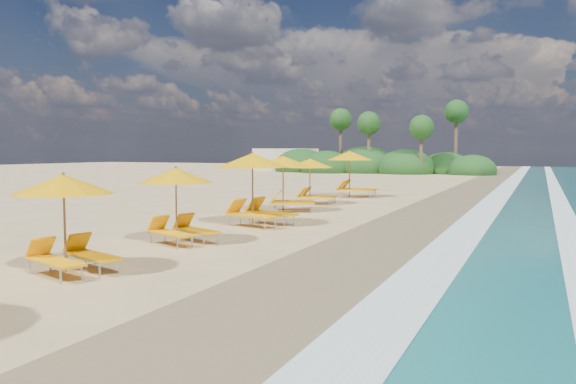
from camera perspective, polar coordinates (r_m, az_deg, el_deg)
ground at (r=18.65m, az=0.00°, el=-3.68°), size 160.00×160.00×0.00m
wet_sand at (r=17.40m, az=12.12°, el=-4.33°), size 4.00×160.00×0.01m
surf_foam at (r=17.05m, az=21.06°, el=-4.63°), size 4.00×160.00×0.01m
station_1 at (r=12.61m, az=-21.45°, el=-2.34°), size 2.69×2.62×2.13m
station_2 at (r=15.82m, az=-10.99°, el=-0.80°), size 2.79×2.75×2.14m
station_3 at (r=19.26m, az=-3.21°, el=0.84°), size 3.19×3.10×2.55m
station_4 at (r=23.70m, az=-0.05°, el=1.30°), size 3.13×3.09×2.41m
station_5 at (r=26.87m, az=2.60°, el=1.44°), size 2.59×2.44×2.24m
station_6 at (r=31.11m, az=6.64°, el=2.18°), size 2.92×2.73×2.61m
treeline at (r=64.79m, az=8.61°, el=2.81°), size 25.80×8.80×9.74m
beach_building at (r=71.28m, az=-0.23°, el=3.31°), size 7.00×5.00×2.80m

